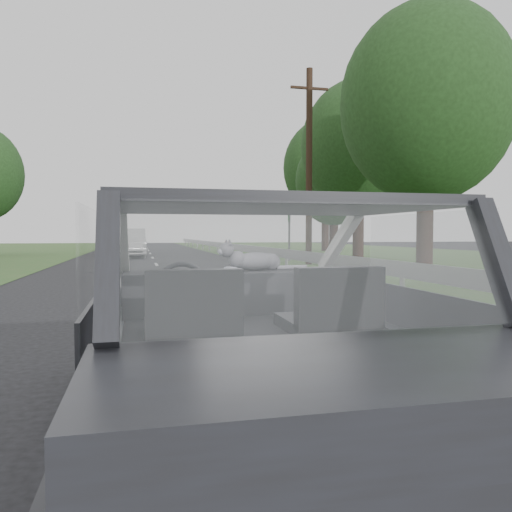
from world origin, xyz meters
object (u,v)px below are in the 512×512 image
cat (255,260)px  subject_car (253,323)px  utility_pole (309,167)px  other_car (130,243)px  highway_sign (289,235)px

cat → subject_car: bearing=-118.5°
subject_car → cat: 0.76m
subject_car → cat: bearing=75.5°
subject_car → utility_pole: 18.15m
subject_car → cat: (0.17, 0.66, 0.35)m
other_car → highway_sign: size_ratio=1.96×
other_car → utility_pole: bearing=-48.9°
cat → other_car: other_car is taller
subject_car → highway_sign: highway_sign is taller
cat → highway_sign: highway_sign is taller
subject_car → other_car: bearing=92.7°
subject_car → other_car: 24.84m
other_car → highway_sign: 9.21m
other_car → utility_pole: (7.38, -8.07, 3.25)m
highway_sign → utility_pole: (0.10, -2.44, 2.82)m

